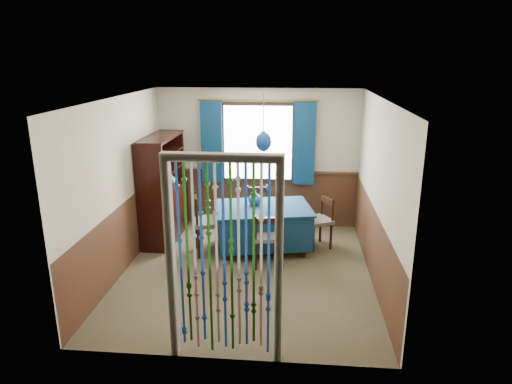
# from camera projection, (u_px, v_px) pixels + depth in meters

# --- Properties ---
(floor) EXTENTS (4.00, 4.00, 0.00)m
(floor) POSITION_uv_depth(u_px,v_px,m) (246.00, 272.00, 6.67)
(floor) COLOR brown
(floor) RESTS_ON ground
(ceiling) EXTENTS (4.00, 4.00, 0.00)m
(ceiling) POSITION_uv_depth(u_px,v_px,m) (245.00, 98.00, 5.95)
(ceiling) COLOR silver
(ceiling) RESTS_ON ground
(wall_back) EXTENTS (3.60, 0.00, 3.60)m
(wall_back) POSITION_uv_depth(u_px,v_px,m) (258.00, 159.00, 8.22)
(wall_back) COLOR beige
(wall_back) RESTS_ON ground
(wall_front) EXTENTS (3.60, 0.00, 3.60)m
(wall_front) POSITION_uv_depth(u_px,v_px,m) (223.00, 249.00, 4.40)
(wall_front) COLOR beige
(wall_front) RESTS_ON ground
(wall_left) EXTENTS (0.00, 4.00, 4.00)m
(wall_left) POSITION_uv_depth(u_px,v_px,m) (120.00, 187.00, 6.47)
(wall_left) COLOR beige
(wall_left) RESTS_ON ground
(wall_right) EXTENTS (0.00, 4.00, 4.00)m
(wall_right) POSITION_uv_depth(u_px,v_px,m) (378.00, 193.00, 6.16)
(wall_right) COLOR beige
(wall_right) RESTS_ON ground
(wainscot_back) EXTENTS (3.60, 0.00, 3.60)m
(wainscot_back) POSITION_uv_depth(u_px,v_px,m) (258.00, 198.00, 8.42)
(wainscot_back) COLOR #4B2C1C
(wainscot_back) RESTS_ON ground
(wainscot_front) EXTENTS (3.60, 0.00, 3.60)m
(wainscot_front) POSITION_uv_depth(u_px,v_px,m) (225.00, 316.00, 4.64)
(wainscot_front) COLOR #4B2C1C
(wainscot_front) RESTS_ON ground
(wainscot_left) EXTENTS (0.00, 4.00, 4.00)m
(wainscot_left) POSITION_uv_depth(u_px,v_px,m) (125.00, 236.00, 6.68)
(wainscot_left) COLOR #4B2C1C
(wainscot_left) RESTS_ON ground
(wainscot_right) EXTENTS (0.00, 4.00, 4.00)m
(wainscot_right) POSITION_uv_depth(u_px,v_px,m) (373.00, 245.00, 6.38)
(wainscot_right) COLOR #4B2C1C
(wainscot_right) RESTS_ON ground
(window) EXTENTS (1.32, 0.12, 1.42)m
(window) POSITION_uv_depth(u_px,v_px,m) (258.00, 143.00, 8.08)
(window) COLOR black
(window) RESTS_ON wall_back
(doorway) EXTENTS (1.16, 0.12, 2.18)m
(doorway) POSITION_uv_depth(u_px,v_px,m) (224.00, 265.00, 4.52)
(doorway) COLOR silver
(doorway) RESTS_ON ground
(dining_table) EXTENTS (1.68, 1.32, 0.72)m
(dining_table) POSITION_uv_depth(u_px,v_px,m) (263.00, 225.00, 7.35)
(dining_table) COLOR navy
(dining_table) RESTS_ON floor
(chair_near) EXTENTS (0.47, 0.46, 0.84)m
(chair_near) POSITION_uv_depth(u_px,v_px,m) (266.00, 238.00, 6.75)
(chair_near) COLOR black
(chair_near) RESTS_ON floor
(chair_far) EXTENTS (0.49, 0.48, 0.85)m
(chair_far) POSITION_uv_depth(u_px,v_px,m) (258.00, 210.00, 7.96)
(chair_far) COLOR black
(chair_far) RESTS_ON floor
(chair_left) EXTENTS (0.58, 0.59, 0.98)m
(chair_left) POSITION_uv_depth(u_px,v_px,m) (207.00, 222.00, 7.18)
(chair_left) COLOR black
(chair_left) RESTS_ON floor
(chair_right) EXTENTS (0.55, 0.56, 0.86)m
(chair_right) POSITION_uv_depth(u_px,v_px,m) (319.00, 220.00, 7.43)
(chair_right) COLOR black
(chair_right) RESTS_ON floor
(sideboard) EXTENTS (0.49, 1.36, 1.77)m
(sideboard) POSITION_uv_depth(u_px,v_px,m) (164.00, 204.00, 7.77)
(sideboard) COLOR black
(sideboard) RESTS_ON floor
(pendant_lamp) EXTENTS (0.24, 0.24, 0.88)m
(pendant_lamp) POSITION_uv_depth(u_px,v_px,m) (263.00, 142.00, 6.96)
(pendant_lamp) COLOR olive
(pendant_lamp) RESTS_ON ceiling
(vase_table) EXTENTS (0.25, 0.25, 0.21)m
(vase_table) POSITION_uv_depth(u_px,v_px,m) (255.00, 198.00, 7.35)
(vase_table) COLOR navy
(vase_table) RESTS_ON dining_table
(bowl_shelf) EXTENTS (0.28, 0.28, 0.05)m
(bowl_shelf) POSITION_uv_depth(u_px,v_px,m) (160.00, 173.00, 7.29)
(bowl_shelf) COLOR beige
(bowl_shelf) RESTS_ON sideboard
(vase_sideboard) EXTENTS (0.20, 0.20, 0.18)m
(vase_sideboard) POSITION_uv_depth(u_px,v_px,m) (172.00, 178.00, 7.99)
(vase_sideboard) COLOR beige
(vase_sideboard) RESTS_ON sideboard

